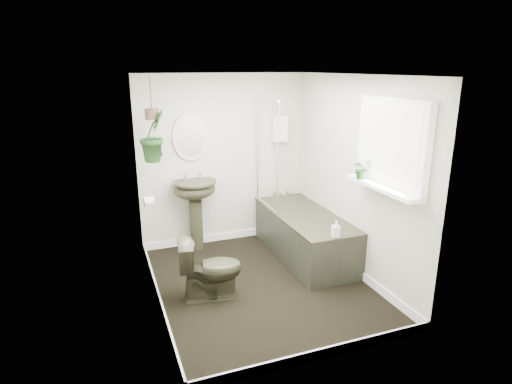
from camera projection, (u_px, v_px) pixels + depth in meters
name	position (u px, v px, depth m)	size (l,w,h in m)	color
floor	(261.00, 284.00, 4.87)	(2.30, 2.80, 0.02)	black
ceiling	(261.00, 74.00, 4.21)	(2.30, 2.80, 0.02)	white
wall_back	(224.00, 160.00, 5.81)	(2.30, 0.02, 2.30)	silver
wall_front	(327.00, 234.00, 3.28)	(2.30, 0.02, 2.30)	silver
wall_left	(150.00, 198.00, 4.15)	(0.02, 2.80, 2.30)	silver
wall_right	(355.00, 177.00, 4.93)	(0.02, 2.80, 2.30)	silver
skirting	(261.00, 280.00, 4.86)	(2.30, 2.80, 0.10)	white
bathtub	(305.00, 235.00, 5.51)	(0.72, 1.72, 0.58)	#29291A
bath_screen	(267.00, 154.00, 5.55)	(0.04, 0.72, 1.40)	silver
shower_box	(280.00, 129.00, 5.90)	(0.20, 0.10, 0.35)	white
oval_mirror	(190.00, 137.00, 5.52)	(0.46, 0.03, 0.62)	beige
wall_sconce	(160.00, 147.00, 5.41)	(0.04, 0.04, 0.22)	black
toilet_roll_holder	(149.00, 201.00, 4.87)	(0.11, 0.11, 0.11)	white
window_recess	(392.00, 145.00, 4.14)	(0.08, 1.00, 0.90)	white
window_sill	(382.00, 187.00, 4.24)	(0.18, 1.00, 0.04)	white
window_blinds	(388.00, 145.00, 4.12)	(0.01, 0.86, 0.76)	white
toilet	(210.00, 269.00, 4.50)	(0.37, 0.66, 0.67)	#29291A
pedestal_sink	(196.00, 215.00, 5.69)	(0.56, 0.48, 0.95)	#29291A
sill_plant	(362.00, 168.00, 4.45)	(0.20, 0.17, 0.22)	black
hanging_plant	(153.00, 135.00, 4.94)	(0.33, 0.27, 0.61)	black
soap_bottle	(336.00, 229.00, 4.68)	(0.08, 0.08, 0.18)	#2C2A2A
hanging_pot	(152.00, 114.00, 4.87)	(0.16, 0.16, 0.12)	#483129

